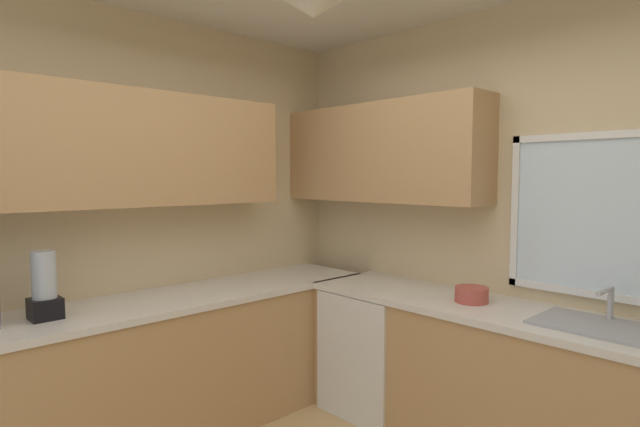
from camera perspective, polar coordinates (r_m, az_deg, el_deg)
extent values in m
cube|color=beige|center=(3.30, 22.59, -1.11)|extent=(3.80, 0.06, 2.69)
cube|color=beige|center=(3.45, -22.24, -0.89)|extent=(0.06, 3.61, 2.69)
cube|color=silver|center=(3.09, 31.33, -0.32)|extent=(1.12, 0.02, 0.83)
cube|color=white|center=(3.08, 31.59, 7.76)|extent=(1.20, 0.04, 0.04)
cube|color=white|center=(3.14, 30.97, -8.27)|extent=(1.20, 0.04, 0.04)
cube|color=white|center=(3.28, 21.45, 0.24)|extent=(0.04, 0.04, 0.91)
cube|color=tan|center=(3.19, -24.61, 6.87)|extent=(0.32, 2.44, 0.70)
cube|color=tan|center=(3.67, 6.88, 6.84)|extent=(1.65, 0.32, 0.70)
cube|color=tan|center=(3.35, -19.58, -17.20)|extent=(0.62, 3.19, 0.85)
cube|color=silver|center=(3.21, -19.78, -9.82)|extent=(0.65, 3.22, 0.04)
cube|color=tan|center=(3.14, 23.10, -18.79)|extent=(2.86, 0.62, 0.85)
cube|color=silver|center=(2.99, 23.35, -10.95)|extent=(2.89, 0.65, 0.04)
cube|color=white|center=(3.64, 6.60, -15.20)|extent=(0.60, 0.60, 0.84)
cube|color=#9EA0A5|center=(2.88, 29.27, -11.24)|extent=(0.59, 0.40, 0.02)
cylinder|color=#B7B7BC|center=(3.01, 30.25, -8.94)|extent=(0.03, 0.03, 0.18)
cylinder|color=#B7B7BC|center=(2.90, 29.75, -7.70)|extent=(0.02, 0.20, 0.02)
cylinder|color=#B74C42|center=(3.14, 16.93, -8.85)|extent=(0.20, 0.20, 0.09)
cube|color=black|center=(3.03, -28.88, -9.48)|extent=(0.15, 0.15, 0.11)
cylinder|color=#B2BCC6|center=(3.00, -29.01, -6.13)|extent=(0.12, 0.12, 0.25)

